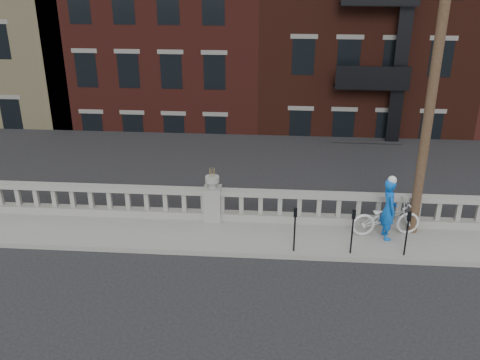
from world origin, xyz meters
name	(u,v)px	position (x,y,z in m)	size (l,w,h in m)	color
ground	(194,295)	(0.00, 0.00, 0.00)	(120.00, 120.00, 0.00)	black
sidewalk	(209,235)	(0.00, 3.00, 0.07)	(32.00, 2.20, 0.15)	gray
balustrade	(213,205)	(0.00, 3.95, 0.64)	(28.00, 0.34, 1.03)	gray
planter_pedestal	(213,199)	(0.00, 3.95, 0.83)	(0.55, 0.55, 1.76)	gray
lower_level	(259,44)	(0.56, 23.04, 2.63)	(80.00, 44.00, 20.80)	#605E59
utility_pole	(436,65)	(6.20, 3.60, 5.24)	(1.60, 0.28, 10.00)	#422D1E
parking_meter_b	(295,225)	(2.56, 2.15, 1.00)	(0.10, 0.09, 1.36)	black
parking_meter_c	(353,227)	(4.17, 2.15, 1.00)	(0.10, 0.09, 1.36)	black
parking_meter_d	(407,229)	(5.67, 2.15, 1.00)	(0.10, 0.09, 1.36)	black
bicycle	(386,218)	(5.32, 3.35, 0.70)	(0.73, 2.08, 1.09)	silver
cyclist	(389,209)	(5.32, 3.15, 1.09)	(0.69, 0.45, 1.89)	blue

